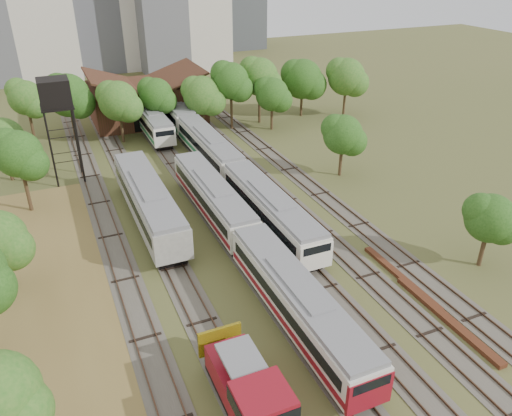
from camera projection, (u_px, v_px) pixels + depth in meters
name	position (u px, v px, depth m)	size (l,w,h in m)	color
ground	(386.00, 395.00, 29.49)	(240.00, 240.00, 0.00)	#475123
dry_grass_patch	(54.00, 393.00, 29.61)	(14.00, 60.00, 0.04)	brown
tracks	(227.00, 213.00, 49.51)	(24.60, 80.00, 0.19)	#4C473D
railcar_red_set	(248.00, 242.00, 41.09)	(2.91, 34.58, 3.60)	black
railcar_green_set	(209.00, 148.00, 60.07)	(2.94, 52.08, 3.63)	black
railcar_rear	(151.00, 121.00, 69.63)	(2.85, 16.08, 3.52)	black
shunter_locomotive	(250.00, 395.00, 27.19)	(2.88, 8.10, 3.77)	black
old_grey_coach	(149.00, 202.00, 46.85)	(3.23, 18.00, 4.00)	black
water_tower	(55.00, 96.00, 52.12)	(3.30, 3.30, 11.41)	black
rail_pile_near	(446.00, 318.00, 35.33)	(0.68, 10.16, 0.34)	#552A18
rail_pile_far	(401.00, 277.00, 39.74)	(0.57, 9.16, 0.30)	#552A18
maintenance_shed	(147.00, 101.00, 74.79)	(16.45, 11.55, 7.58)	#3D2716
tree_band_far	(211.00, 87.00, 69.72)	(49.58, 10.66, 9.50)	#382616
tree_band_right	(333.00, 129.00, 57.30)	(5.41, 42.57, 7.44)	#382616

